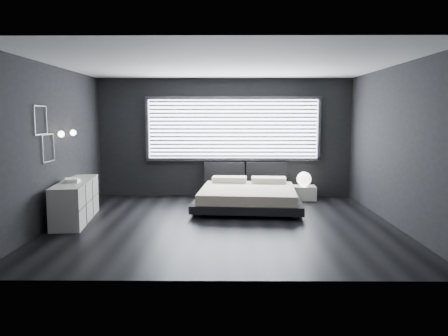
{
  "coord_description": "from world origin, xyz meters",
  "views": [
    {
      "loc": [
        0.06,
        -7.67,
        1.93
      ],
      "look_at": [
        0.0,
        0.85,
        0.9
      ],
      "focal_mm": 35.0,
      "sensor_mm": 36.0,
      "label": 1
    }
  ],
  "objects": [
    {
      "name": "sconce_near",
      "position": [
        -2.88,
        0.05,
        1.6
      ],
      "size": [
        0.18,
        0.11,
        0.11
      ],
      "color": "silver",
      "rests_on": "ground"
    },
    {
      "name": "window",
      "position": [
        0.2,
        2.7,
        1.61
      ],
      "size": [
        4.14,
        0.09,
        1.52
      ],
      "color": "white",
      "rests_on": "ground"
    },
    {
      "name": "nightstand",
      "position": [
        1.82,
        2.26,
        0.16
      ],
      "size": [
        0.56,
        0.47,
        0.32
      ],
      "primitive_type": "cube",
      "rotation": [
        0.0,
        0.0,
        -0.04
      ],
      "color": "white",
      "rests_on": "ground"
    },
    {
      "name": "book_stack",
      "position": [
        -2.75,
        0.08,
        0.77
      ],
      "size": [
        0.32,
        0.39,
        0.07
      ],
      "color": "white",
      "rests_on": "dresser"
    },
    {
      "name": "orb_lamp",
      "position": [
        1.82,
        2.24,
        0.48
      ],
      "size": [
        0.33,
        0.33,
        0.33
      ],
      "primitive_type": "sphere",
      "color": "white",
      "rests_on": "nightstand"
    },
    {
      "name": "bed",
      "position": [
        0.49,
        1.31,
        0.26
      ],
      "size": [
        2.31,
        2.22,
        0.56
      ],
      "color": "black",
      "rests_on": "ground"
    },
    {
      "name": "wall_art_upper",
      "position": [
        -2.98,
        -0.55,
        1.85
      ],
      "size": [
        0.01,
        0.48,
        0.48
      ],
      "color": "#47474C",
      "rests_on": "ground"
    },
    {
      "name": "dresser",
      "position": [
        -2.72,
        0.21,
        0.37
      ],
      "size": [
        0.72,
        1.88,
        0.73
      ],
      "color": "white",
      "rests_on": "ground"
    },
    {
      "name": "room",
      "position": [
        0.0,
        0.0,
        1.4
      ],
      "size": [
        6.04,
        6.0,
        2.8
      ],
      "color": "black",
      "rests_on": "ground"
    },
    {
      "name": "sconce_far",
      "position": [
        -2.88,
        0.65,
        1.6
      ],
      "size": [
        0.18,
        0.11,
        0.11
      ],
      "color": "silver",
      "rests_on": "ground"
    },
    {
      "name": "wall_art_lower",
      "position": [
        -2.98,
        -0.3,
        1.38
      ],
      "size": [
        0.01,
        0.48,
        0.48
      ],
      "color": "#47474C",
      "rests_on": "ground"
    },
    {
      "name": "headboard",
      "position": [
        0.49,
        2.64,
        0.57
      ],
      "size": [
        1.96,
        0.16,
        0.52
      ],
      "color": "black",
      "rests_on": "ground"
    }
  ]
}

